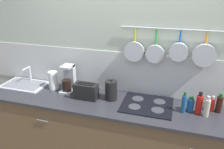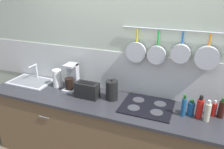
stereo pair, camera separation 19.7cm
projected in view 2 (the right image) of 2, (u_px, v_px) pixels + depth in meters
name	position (u px, v px, depth m)	size (l,w,h in m)	color
wall_back	(131.00, 63.00, 2.61)	(7.20, 0.16, 2.60)	#B2BCA8
cabinet_base	(119.00, 138.00, 2.62)	(3.33, 0.61, 0.86)	brown
countertop	(120.00, 106.00, 2.46)	(3.37, 0.63, 0.03)	#2D2D33
sink_basin	(31.00, 81.00, 3.02)	(0.59, 0.37, 0.22)	#B7BABF
paper_towel_roll	(57.00, 78.00, 2.84)	(0.12, 0.12, 0.23)	white
coffee_maker	(72.00, 78.00, 2.77)	(0.15, 0.22, 0.34)	#B7BABF
toaster	(87.00, 90.00, 2.57)	(0.29, 0.13, 0.19)	black
kettle	(112.00, 90.00, 2.52)	(0.14, 0.14, 0.26)	black
cooktop	(147.00, 106.00, 2.39)	(0.55, 0.48, 0.01)	black
bottle_dish_soap	(184.00, 107.00, 2.19)	(0.05, 0.05, 0.23)	navy
bottle_olive_oil	(191.00, 108.00, 2.22)	(0.07, 0.07, 0.17)	navy
bottle_hot_sauce	(200.00, 108.00, 2.16)	(0.06, 0.06, 0.24)	red
bottle_sesame_oil	(207.00, 112.00, 2.11)	(0.06, 0.06, 0.22)	#BFB799
bottle_vinegar	(214.00, 109.00, 2.20)	(0.05, 0.05, 0.18)	red
bottle_cooking_wine	(222.00, 109.00, 2.17)	(0.06, 0.06, 0.21)	#33140F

